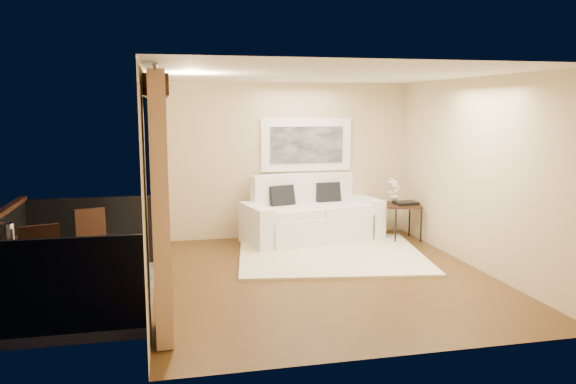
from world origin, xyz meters
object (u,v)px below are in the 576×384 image
object	(u,v)px
side_table	(403,207)
balcony_chair_near	(42,264)
balcony_chair_far	(90,235)
ice_bucket	(6,232)
orchid	(394,190)
sofa	(310,217)
bistro_table	(20,248)

from	to	relation	value
side_table	balcony_chair_near	size ratio (longest dim) A/B	0.72
balcony_chair_far	ice_bucket	world-z (taller)	ice_bucket
side_table	balcony_chair_near	xyz separation A→B (m)	(-5.35, -2.38, 0.01)
orchid	ice_bucket	bearing A→B (deg)	-158.93
side_table	balcony_chair_far	bearing A→B (deg)	-170.55
sofa	orchid	xyz separation A→B (m)	(1.44, -0.21, 0.45)
sofa	bistro_table	world-z (taller)	sofa
sofa	orchid	bearing A→B (deg)	-20.15
orchid	bistro_table	size ratio (longest dim) A/B	0.56
side_table	orchid	world-z (taller)	orchid
balcony_chair_far	ice_bucket	bearing A→B (deg)	42.49
balcony_chair_near	orchid	bearing A→B (deg)	8.47
balcony_chair_near	ice_bucket	size ratio (longest dim) A/B	4.97
sofa	ice_bucket	world-z (taller)	sofa
orchid	bistro_table	xyz separation A→B (m)	(-5.52, -2.26, -0.15)
sofa	bistro_table	distance (m)	4.77
balcony_chair_near	ice_bucket	bearing A→B (deg)	123.75
sofa	bistro_table	xyz separation A→B (m)	(-4.07, -2.47, 0.30)
balcony_chair_near	ice_bucket	xyz separation A→B (m)	(-0.43, 0.34, 0.30)
bistro_table	ice_bucket	xyz separation A→B (m)	(-0.15, 0.08, 0.18)
balcony_chair_near	ice_bucket	distance (m)	0.63
balcony_chair_far	ice_bucket	xyz separation A→B (m)	(-0.75, -1.20, 0.35)
orchid	ice_bucket	size ratio (longest dim) A/B	2.20
side_table	orchid	xyz separation A→B (m)	(-0.11, 0.15, 0.28)
orchid	balcony_chair_near	size ratio (longest dim) A/B	0.44
side_table	bistro_table	world-z (taller)	bistro_table
orchid	ice_bucket	world-z (taller)	orchid
sofa	side_table	world-z (taller)	sofa
side_table	bistro_table	distance (m)	6.01
orchid	balcony_chair_far	world-z (taller)	orchid
balcony_chair_near	ice_bucket	world-z (taller)	balcony_chair_near
orchid	balcony_chair_far	size ratio (longest dim) A/B	0.48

